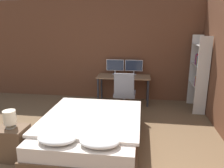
% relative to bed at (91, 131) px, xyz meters
% --- Properties ---
extents(wall_back, '(12.00, 0.06, 2.70)m').
position_rel_bed_xyz_m(wall_back, '(0.24, 2.60, 1.10)').
color(wall_back, brown).
rests_on(wall_back, ground_plane).
extents(bed, '(1.68, 2.04, 0.57)m').
position_rel_bed_xyz_m(bed, '(0.00, 0.00, 0.00)').
color(bed, brown).
rests_on(bed, ground_plane).
extents(nightstand, '(0.44, 0.37, 0.52)m').
position_rel_bed_xyz_m(nightstand, '(-1.10, -0.58, 0.01)').
color(nightstand, brown).
rests_on(nightstand, ground_plane).
extents(bedside_lamp, '(0.19, 0.19, 0.27)m').
position_rel_bed_xyz_m(bedside_lamp, '(-1.10, -0.58, 0.44)').
color(bedside_lamp, gray).
rests_on(bedside_lamp, nightstand).
extents(desk, '(1.39, 0.60, 0.73)m').
position_rel_bed_xyz_m(desk, '(0.37, 2.23, 0.39)').
color(desk, '#846042').
rests_on(desk, ground_plane).
extents(monitor_left, '(0.47, 0.16, 0.40)m').
position_rel_bed_xyz_m(monitor_left, '(0.12, 2.43, 0.72)').
color(monitor_left, '#B7B7BC').
rests_on(monitor_left, desk).
extents(monitor_right, '(0.47, 0.16, 0.40)m').
position_rel_bed_xyz_m(monitor_right, '(0.62, 2.43, 0.72)').
color(monitor_right, '#B7B7BC').
rests_on(monitor_right, desk).
extents(keyboard, '(0.35, 0.13, 0.02)m').
position_rel_bed_xyz_m(keyboard, '(0.37, 2.04, 0.49)').
color(keyboard, '#B7B7BC').
rests_on(keyboard, desk).
extents(computer_mouse, '(0.07, 0.05, 0.04)m').
position_rel_bed_xyz_m(computer_mouse, '(0.64, 2.04, 0.50)').
color(computer_mouse, '#B7B7BC').
rests_on(computer_mouse, desk).
extents(office_chair, '(0.52, 0.52, 0.99)m').
position_rel_bed_xyz_m(office_chair, '(0.46, 1.51, 0.16)').
color(office_chair, black).
rests_on(office_chair, ground_plane).
extents(bookshelf, '(0.27, 0.77, 1.80)m').
position_rel_bed_xyz_m(bookshelf, '(2.20, 1.95, 0.77)').
color(bookshelf, beige).
rests_on(bookshelf, ground_plane).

